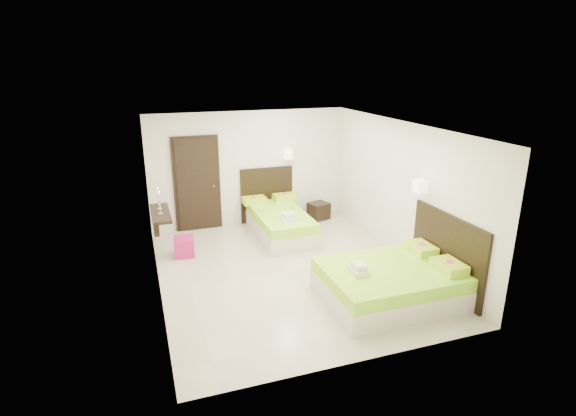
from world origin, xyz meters
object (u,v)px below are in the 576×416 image
object	(u,v)px
bed_single	(279,220)
ottoman	(184,247)
bed_double	(395,281)
nightstand	(319,211)

from	to	relation	value
bed_single	ottoman	xyz separation A→B (m)	(-2.10, -0.51, -0.13)
bed_single	bed_double	xyz separation A→B (m)	(0.88, -3.30, -0.01)
nightstand	bed_single	bearing A→B (deg)	-169.21
bed_double	nightstand	bearing A→B (deg)	85.02
bed_single	bed_double	world-z (taller)	bed_double
bed_single	nightstand	xyz separation A→B (m)	(1.22, 0.66, -0.12)
bed_double	nightstand	distance (m)	3.97
nightstand	bed_double	bearing A→B (deg)	-112.48
bed_double	ottoman	world-z (taller)	bed_double
bed_single	bed_double	distance (m)	3.41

